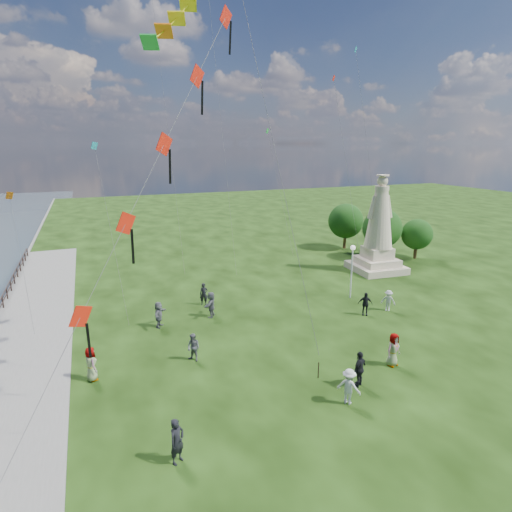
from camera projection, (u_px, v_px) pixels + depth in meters
name	position (u px, v px, depth m)	size (l,w,h in m)	color
statue	(378.00, 236.00, 40.19)	(4.75, 4.75, 9.08)	#C6B396
lamppost	(352.00, 260.00, 33.12)	(0.40, 0.40, 4.27)	silver
tree_row	(374.00, 226.00, 46.32)	(8.09, 10.19, 5.32)	#382314
person_0	(177.00, 441.00, 16.16)	(0.67, 0.44, 1.85)	black
person_1	(194.00, 348.00, 23.85)	(0.78, 0.48, 1.60)	#595960
person_2	(349.00, 386.00, 19.90)	(1.13, 0.58, 1.75)	silver
person_3	(360.00, 369.00, 21.33)	(1.10, 0.56, 1.88)	black
person_4	(393.00, 350.00, 23.31)	(0.92, 0.56, 1.88)	#595960
person_5	(159.00, 314.00, 28.28)	(1.63, 0.70, 1.76)	#595960
person_6	(204.00, 294.00, 32.18)	(0.62, 0.41, 1.70)	black
person_8	(388.00, 300.00, 31.07)	(1.01, 0.52, 1.56)	silver
person_9	(365.00, 304.00, 30.25)	(0.99, 0.51, 1.69)	black
person_10	(91.00, 364.00, 21.85)	(0.89, 0.55, 1.82)	#595960
person_11	(211.00, 304.00, 29.96)	(1.70, 0.73, 1.83)	#595960
red_kite_train	(161.00, 155.00, 18.23)	(11.36, 9.35, 18.38)	black
small_kites	(228.00, 106.00, 37.69)	(31.14, 17.29, 29.57)	teal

